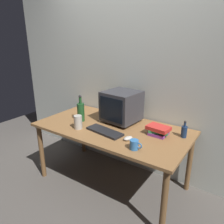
% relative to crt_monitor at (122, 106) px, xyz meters
% --- Properties ---
extents(ground_plane, '(6.00, 6.00, 0.00)m').
position_rel_crt_monitor_xyz_m(ground_plane, '(-0.00, -0.20, -0.93)').
color(ground_plane, '#56514C').
extents(back_wall, '(4.00, 0.08, 2.50)m').
position_rel_crt_monitor_xyz_m(back_wall, '(-0.00, 0.31, 0.32)').
color(back_wall, beige).
rests_on(back_wall, ground).
extents(desk, '(1.71, 0.89, 0.73)m').
position_rel_crt_monitor_xyz_m(desk, '(-0.00, -0.20, -0.27)').
color(desk, olive).
rests_on(desk, ground).
extents(crt_monitor, '(0.42, 0.42, 0.37)m').
position_rel_crt_monitor_xyz_m(crt_monitor, '(0.00, 0.00, 0.00)').
color(crt_monitor, '#333338').
rests_on(crt_monitor, desk).
extents(keyboard, '(0.44, 0.21, 0.02)m').
position_rel_crt_monitor_xyz_m(keyboard, '(0.01, -0.36, -0.18)').
color(keyboard, black).
rests_on(keyboard, desk).
extents(computer_mouse, '(0.09, 0.11, 0.04)m').
position_rel_crt_monitor_xyz_m(computer_mouse, '(0.31, -0.37, -0.17)').
color(computer_mouse, beige).
rests_on(computer_mouse, desk).
extents(bottle_tall, '(0.09, 0.09, 0.32)m').
position_rel_crt_monitor_xyz_m(bottle_tall, '(-0.42, -0.24, -0.07)').
color(bottle_tall, '#1E4C23').
rests_on(bottle_tall, desk).
extents(bottle_short, '(0.06, 0.06, 0.18)m').
position_rel_crt_monitor_xyz_m(bottle_short, '(0.74, -0.00, -0.13)').
color(bottle_short, navy).
rests_on(bottle_short, desk).
extents(book_stack, '(0.24, 0.19, 0.10)m').
position_rel_crt_monitor_xyz_m(book_stack, '(0.51, -0.09, -0.14)').
color(book_stack, '#843893').
rests_on(book_stack, desk).
extents(mug, '(0.12, 0.08, 0.09)m').
position_rel_crt_monitor_xyz_m(mug, '(0.45, -0.50, -0.15)').
color(mug, '#3370B2').
rests_on(mug, desk).
extents(metal_canister, '(0.09, 0.09, 0.15)m').
position_rel_crt_monitor_xyz_m(metal_canister, '(-0.29, -0.44, -0.12)').
color(metal_canister, '#B7B2A8').
rests_on(metal_canister, desk).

